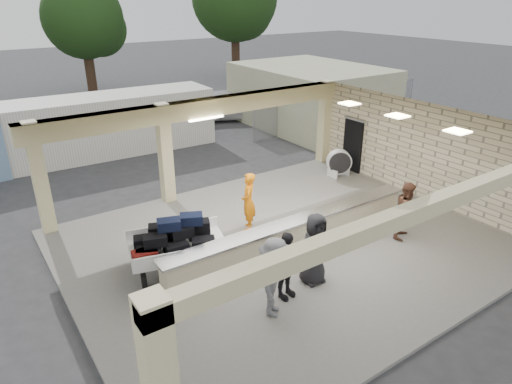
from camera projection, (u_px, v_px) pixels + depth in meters
ground at (284, 246)px, 13.45m from camera, size 120.00×120.00×0.00m
pavilion at (277, 195)px, 13.52m from camera, size 12.01×10.00×3.55m
baggage_counter at (295, 235)px, 12.84m from camera, size 8.20×0.58×0.98m
luggage_cart at (176, 242)px, 11.87m from camera, size 2.83×2.14×1.47m
drum_fan at (339, 162)px, 18.10m from camera, size 1.00×0.79×1.08m
baggage_handler at (248, 202)px, 13.89m from camera, size 0.69×0.75×1.83m
passenger_a at (407, 210)px, 13.43m from camera, size 0.92×0.68×1.74m
passenger_b at (286, 266)px, 10.71m from camera, size 1.06×0.51×1.74m
passenger_c at (274, 278)px, 10.11m from camera, size 1.18×1.18×1.92m
passenger_d at (315, 249)px, 11.28m from camera, size 0.94×0.43×1.89m
car_white_a at (233, 105)px, 26.87m from camera, size 6.07×4.57×1.57m
car_white_b at (291, 98)px, 28.81m from camera, size 4.98×2.53×1.50m
car_dark at (198, 102)px, 27.62m from camera, size 4.79×2.02×1.56m
container_white at (78, 129)px, 20.17m from camera, size 12.35×2.91×2.66m
fence at (342, 105)px, 25.52m from camera, size 12.06×0.06×2.03m
tree_mid at (87, 21)px, 32.43m from camera, size 6.00×5.60×8.00m
tree_right at (237, 1)px, 37.37m from camera, size 7.20×7.00×10.00m
adjacent_building at (310, 96)px, 25.28m from camera, size 6.00×8.00×3.20m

